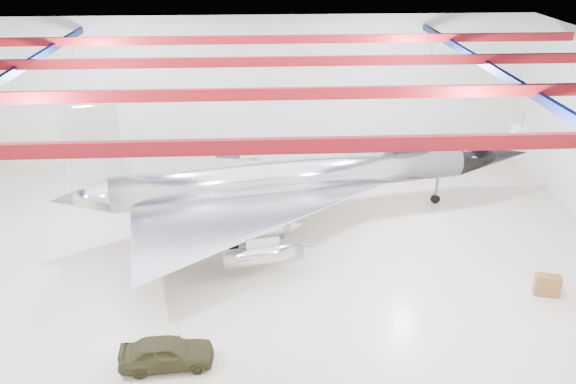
{
  "coord_description": "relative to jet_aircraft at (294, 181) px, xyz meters",
  "views": [
    {
      "loc": [
        0.1,
        -25.64,
        16.78
      ],
      "look_at": [
        1.6,
        2.0,
        3.47
      ],
      "focal_mm": 35.0,
      "sensor_mm": 36.0,
      "label": 1
    }
  ],
  "objects": [
    {
      "name": "floor",
      "position": [
        -2.11,
        -5.15,
        -2.69
      ],
      "size": [
        40.0,
        40.0,
        0.0
      ],
      "primitive_type": "plane",
      "color": "beige",
      "rests_on": "ground"
    },
    {
      "name": "wall_back",
      "position": [
        -2.11,
        9.85,
        2.81
      ],
      "size": [
        40.0,
        0.0,
        40.0
      ],
      "primitive_type": "plane",
      "rotation": [
        1.57,
        0.0,
        0.0
      ],
      "color": "silver",
      "rests_on": "floor"
    },
    {
      "name": "ceiling",
      "position": [
        -2.11,
        -5.15,
        8.31
      ],
      "size": [
        40.0,
        40.0,
        0.0
      ],
      "primitive_type": "plane",
      "rotation": [
        3.14,
        0.0,
        0.0
      ],
      "color": "#0A0F38",
      "rests_on": "wall_back"
    },
    {
      "name": "ceiling_structure",
      "position": [
        -2.11,
        -5.15,
        7.64
      ],
      "size": [
        39.5,
        29.5,
        1.08
      ],
      "color": "maroon",
      "rests_on": "ceiling"
    },
    {
      "name": "jet_aircraft",
      "position": [
        0.0,
        0.0,
        0.0
      ],
      "size": [
        29.85,
        20.1,
        8.19
      ],
      "rotation": [
        0.0,
        0.0,
        0.19
      ],
      "color": "silver",
      "rests_on": "floor"
    },
    {
      "name": "jeep",
      "position": [
        -6.08,
        -12.43,
        -2.02
      ],
      "size": [
        3.99,
        1.81,
        1.33
      ],
      "primitive_type": "imported",
      "rotation": [
        0.0,
        0.0,
        1.63
      ],
      "color": "#35321A",
      "rests_on": "floor"
    },
    {
      "name": "desk",
      "position": [
        12.1,
        -8.44,
        -2.14
      ],
      "size": [
        1.31,
        0.9,
        1.09
      ],
      "primitive_type": "cube",
      "rotation": [
        0.0,
        0.0,
        -0.28
      ],
      "color": "brown",
      "rests_on": "floor"
    },
    {
      "name": "toolbox_red",
      "position": [
        -1.38,
        1.59,
        -2.52
      ],
      "size": [
        0.52,
        0.44,
        0.34
      ],
      "primitive_type": "cube",
      "rotation": [
        0.0,
        0.0,
        -0.11
      ],
      "color": "maroon",
      "rests_on": "floor"
    },
    {
      "name": "engine_drum",
      "position": [
        -0.92,
        -2.1,
        -2.46
      ],
      "size": [
        0.68,
        0.68,
        0.46
      ],
      "primitive_type": "cylinder",
      "rotation": [
        0.0,
        0.0,
        0.41
      ],
      "color": "#59595B",
      "rests_on": "floor"
    },
    {
      "name": "parts_bin",
      "position": [
        0.06,
        2.24,
        -2.47
      ],
      "size": [
        0.7,
        0.59,
        0.44
      ],
      "primitive_type": "cube",
      "rotation": [
        0.0,
        0.0,
        -0.15
      ],
      "color": "olive",
      "rests_on": "floor"
    },
    {
      "name": "crate_small",
      "position": [
        -11.49,
        1.91,
        -2.54
      ],
      "size": [
        0.5,
        0.44,
        0.29
      ],
      "primitive_type": "cube",
      "rotation": [
        0.0,
        0.0,
        0.31
      ],
      "color": "#59595B",
      "rests_on": "floor"
    },
    {
      "name": "tool_chest",
      "position": [
        0.4,
        0.35,
        -2.51
      ],
      "size": [
        0.44,
        0.44,
        0.35
      ],
      "primitive_type": "cylinder",
      "rotation": [
        0.0,
        0.0,
        0.13
      ],
      "color": "maroon",
      "rests_on": "floor"
    },
    {
      "name": "spares_box",
      "position": [
        -1.0,
        3.36,
        -2.5
      ],
      "size": [
        0.49,
        0.49,
        0.37
      ],
      "primitive_type": "cylinder",
      "rotation": [
        0.0,
        0.0,
        -0.22
      ],
      "color": "#59595B",
      "rests_on": "floor"
    }
  ]
}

